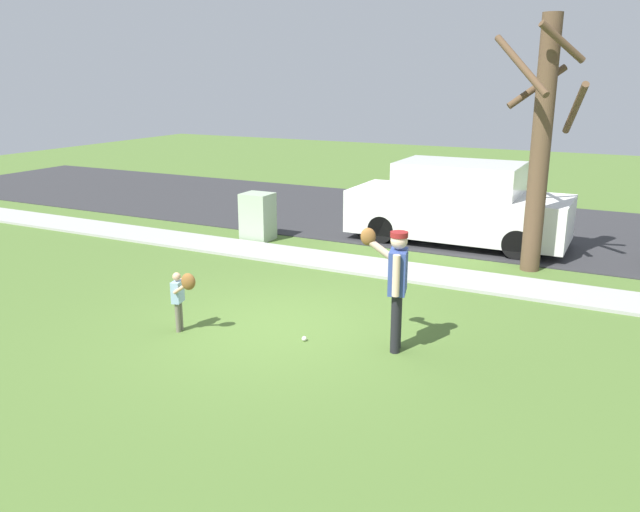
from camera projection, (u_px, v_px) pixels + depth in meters
The scene contains 9 objects.
ground_plane at pixel (366, 269), 13.04m from camera, with size 48.00×48.00×0.00m, color #4C6B2D.
sidewalk_strip at pixel (368, 266), 13.12m from camera, with size 36.00×1.20×0.06m, color #A3A39E.
road_surface at pixel (439, 220), 17.42m from camera, with size 36.00×6.80×0.02m, color #2D2D30.
person_adult at pixel (395, 277), 8.90m from camera, with size 0.80×0.60×1.74m.
person_child at pixel (181, 292), 9.63m from camera, with size 0.49×0.33×0.99m.
baseball at pixel (304, 339), 9.47m from camera, with size 0.07×0.07×0.07m, color white.
utility_cabinet at pixel (258, 217), 15.26m from camera, with size 0.70×0.62×1.12m, color #9EB293.
street_tree_near at pixel (541, 139), 12.27m from camera, with size 1.84×1.88×4.93m.
parked_van_white at pixel (458, 205), 14.88m from camera, with size 5.00×1.95×1.88m.
Camera 1 is at (4.80, -8.06, 3.78)m, focal length 35.83 mm.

